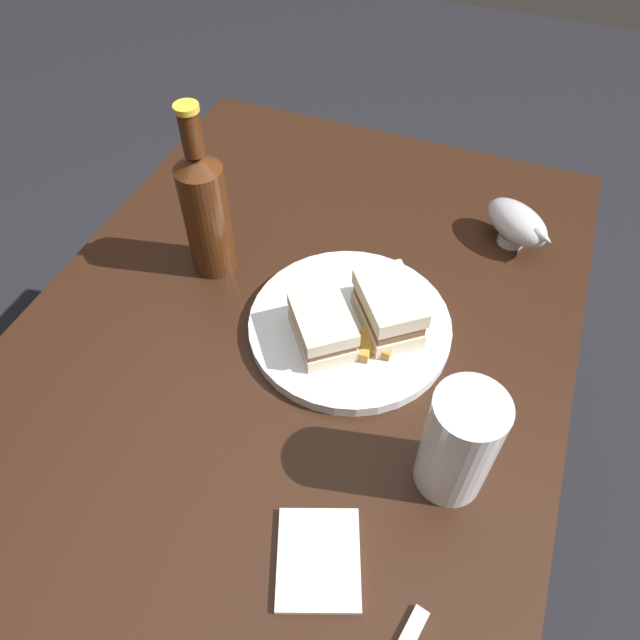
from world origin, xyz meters
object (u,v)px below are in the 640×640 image
object	(u,v)px
gravy_boat	(517,223)
napkin	(319,559)
sandwich_half_left	(322,328)
cider_bottle	(206,210)
plate	(350,326)
pint_glass	(457,449)
sandwich_half_right	(389,309)

from	to	relation	value
gravy_boat	napkin	xyz separation A→B (m)	(0.59, -0.11, -0.04)
sandwich_half_left	gravy_boat	world-z (taller)	sandwich_half_left
cider_bottle	gravy_boat	bearing A→B (deg)	117.11
sandwich_half_left	napkin	world-z (taller)	sandwich_half_left
gravy_boat	plate	bearing A→B (deg)	-34.81
plate	pint_glass	xyz separation A→B (m)	(0.17, 0.18, 0.06)
gravy_boat	cider_bottle	distance (m)	0.49
sandwich_half_left	pint_glass	size ratio (longest dim) A/B	0.77
pint_glass	gravy_boat	world-z (taller)	pint_glass
napkin	gravy_boat	bearing A→B (deg)	169.24
cider_bottle	plate	bearing A→B (deg)	78.48
napkin	sandwich_half_right	bearing A→B (deg)	-175.58
sandwich_half_right	pint_glass	size ratio (longest dim) A/B	0.82
sandwich_half_left	sandwich_half_right	distance (m)	0.10
plate	sandwich_half_right	bearing A→B (deg)	105.48
sandwich_half_right	napkin	xyz separation A→B (m)	(0.33, 0.03, -0.05)
pint_glass	cider_bottle	xyz separation A→B (m)	(-0.22, -0.43, 0.04)
pint_glass	sandwich_half_right	bearing A→B (deg)	-143.90
sandwich_half_left	napkin	distance (m)	0.29
pint_glass	gravy_boat	distance (m)	0.44
sandwich_half_left	napkin	size ratio (longest dim) A/B	1.11
plate	sandwich_half_left	distance (m)	0.06
pint_glass	napkin	distance (m)	0.19
gravy_boat	sandwich_half_left	bearing A→B (deg)	-34.01
napkin	plate	bearing A→B (deg)	-166.64
plate	sandwich_half_left	xyz separation A→B (m)	(0.05, -0.02, 0.04)
plate	pint_glass	bearing A→B (deg)	47.25
napkin	pint_glass	bearing A→B (deg)	143.81
plate	gravy_boat	xyz separation A→B (m)	(-0.27, 0.19, 0.03)
plate	pint_glass	size ratio (longest dim) A/B	1.82
plate	pint_glass	world-z (taller)	pint_glass
plate	napkin	xyz separation A→B (m)	(0.32, 0.08, -0.00)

